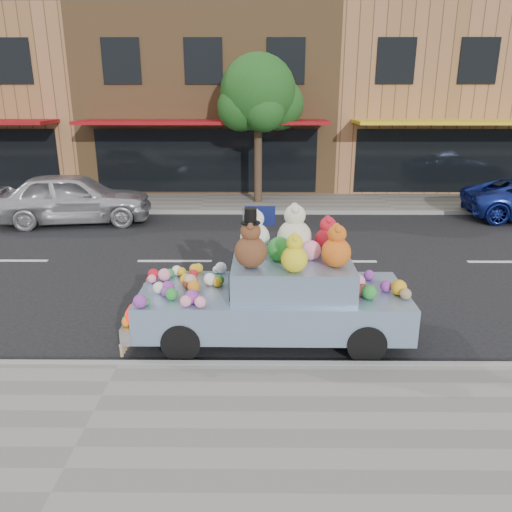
{
  "coord_description": "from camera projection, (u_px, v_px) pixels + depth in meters",
  "views": [
    {
      "loc": [
        2.06,
        -11.45,
        3.88
      ],
      "look_at": [
        2.0,
        -3.4,
        1.25
      ],
      "focal_mm": 35.0,
      "sensor_mm": 36.0,
      "label": 1
    }
  ],
  "objects": [
    {
      "name": "storefront_mid",
      "position": [
        214.0,
        99.0,
        22.35
      ],
      "size": [
        10.0,
        9.8,
        7.3
      ],
      "color": "olive",
      "rests_on": "ground"
    },
    {
      "name": "far_kerb",
      "position": [
        199.0,
        212.0,
        16.84
      ],
      "size": [
        60.0,
        0.12,
        0.13
      ],
      "primitive_type": "cube",
      "color": "gray",
      "rests_on": "ground"
    },
    {
      "name": "near_sidewalk",
      "position": [
        85.0,
        432.0,
        5.91
      ],
      "size": [
        60.0,
        3.0,
        0.12
      ],
      "primitive_type": "cube",
      "color": "gray",
      "rests_on": "ground"
    },
    {
      "name": "near_kerb",
      "position": [
        119.0,
        366.0,
        7.33
      ],
      "size": [
        60.0,
        0.12,
        0.13
      ],
      "primitive_type": "cube",
      "color": "gray",
      "rests_on": "ground"
    },
    {
      "name": "storefront_right",
      "position": [
        437.0,
        99.0,
        22.28
      ],
      "size": [
        10.0,
        9.8,
        7.3
      ],
      "color": "#A46C45",
      "rests_on": "ground"
    },
    {
      "name": "art_car",
      "position": [
        275.0,
        292.0,
        8.13
      ],
      "size": [
        4.5,
        1.8,
        2.27
      ],
      "rotation": [
        0.0,
        0.0,
        -0.01
      ],
      "color": "black",
      "rests_on": "ground"
    },
    {
      "name": "car_silver",
      "position": [
        74.0,
        198.0,
        15.43
      ],
      "size": [
        4.9,
        2.54,
        1.59
      ],
      "primitive_type": "imported",
      "rotation": [
        0.0,
        0.0,
        1.72
      ],
      "color": "silver",
      "rests_on": "ground"
    },
    {
      "name": "far_sidewalk",
      "position": [
        203.0,
        203.0,
        18.27
      ],
      "size": [
        60.0,
        3.0,
        0.12
      ],
      "primitive_type": "cube",
      "color": "gray",
      "rests_on": "ground"
    },
    {
      "name": "ground",
      "position": [
        175.0,
        261.0,
        12.11
      ],
      "size": [
        120.0,
        120.0,
        0.0
      ],
      "primitive_type": "plane",
      "color": "black",
      "rests_on": "ground"
    },
    {
      "name": "street_tree",
      "position": [
        259.0,
        99.0,
        17.17
      ],
      "size": [
        3.0,
        2.7,
        5.22
      ],
      "color": "#38281C",
      "rests_on": "ground"
    }
  ]
}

